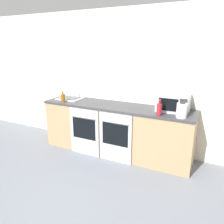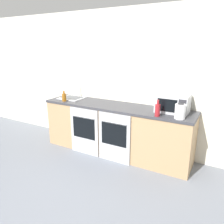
% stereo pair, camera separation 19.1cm
% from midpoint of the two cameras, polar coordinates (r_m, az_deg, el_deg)
% --- Properties ---
extents(ground_plane, '(16.00, 16.00, 0.00)m').
position_cam_midpoint_polar(ground_plane, '(3.07, -13.61, -22.90)').
color(ground_plane, slate).
extents(wall_back, '(10.00, 0.06, 2.60)m').
position_cam_midpoint_polar(wall_back, '(4.16, 4.70, 7.86)').
color(wall_back, silver).
rests_on(wall_back, ground_plane).
extents(counter_back, '(2.80, 0.66, 0.92)m').
position_cam_midpoint_polar(counter_back, '(4.07, 2.37, -4.52)').
color(counter_back, tan).
rests_on(counter_back, ground_plane).
extents(oven_left, '(0.59, 0.06, 0.88)m').
position_cam_midpoint_polar(oven_left, '(4.04, -5.88, -5.03)').
color(oven_left, '#B7BABF').
rests_on(oven_left, ground_plane).
extents(oven_right, '(0.59, 0.06, 0.88)m').
position_cam_midpoint_polar(oven_right, '(3.74, 2.04, -6.77)').
color(oven_right, '#B7BABF').
rests_on(oven_right, ground_plane).
extents(microwave, '(0.51, 0.37, 0.29)m').
position_cam_midpoint_polar(microwave, '(3.65, 17.05, 2.21)').
color(microwave, '#B7BABF').
rests_on(microwave, counter_back).
extents(bottle_amber, '(0.08, 0.08, 0.20)m').
position_cam_midpoint_polar(bottle_amber, '(4.29, -11.16, 3.82)').
color(bottle_amber, '#8C5114').
rests_on(bottle_amber, counter_back).
extents(bottle_red, '(0.08, 0.08, 0.25)m').
position_cam_midpoint_polar(bottle_red, '(3.38, 13.41, 0.55)').
color(bottle_red, maroon).
rests_on(bottle_red, counter_back).
extents(kettle, '(0.16, 0.16, 0.23)m').
position_cam_midpoint_polar(kettle, '(3.35, 18.96, 0.15)').
color(kettle, white).
rests_on(kettle, counter_back).
extents(sink, '(0.46, 0.40, 0.30)m').
position_cam_midpoint_polar(sink, '(4.52, -9.20, 3.75)').
color(sink, silver).
rests_on(sink, counter_back).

